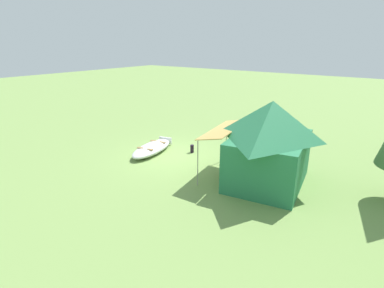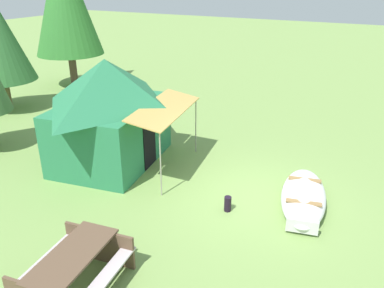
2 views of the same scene
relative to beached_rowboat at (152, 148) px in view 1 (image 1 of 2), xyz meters
name	(u,v)px [view 1 (image 1 of 2)]	position (x,y,z in m)	size (l,w,h in m)	color
ground_plane	(178,157)	(-0.31, 1.32, -0.22)	(80.00, 80.00, 0.00)	#75974D
beached_rowboat	(152,148)	(0.00, 0.00, 0.00)	(2.97, 1.60, 0.42)	silver
canvas_cabin_tent	(270,142)	(-0.20, 5.62, 1.37)	(3.95, 4.02, 3.05)	#28764B
picnic_table	(253,131)	(-4.67, 2.94, 0.26)	(1.97, 1.69, 0.76)	brown
cooler_box	(247,170)	(-0.37, 4.73, -0.02)	(0.58, 0.37, 0.40)	#B03627
fuel_can	(192,149)	(-1.12, 1.52, -0.03)	(0.17, 0.17, 0.37)	black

